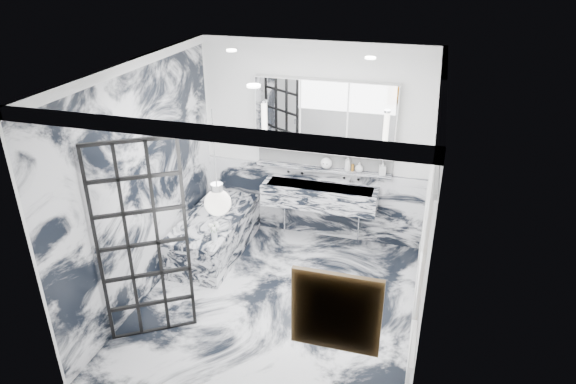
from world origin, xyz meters
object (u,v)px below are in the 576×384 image
(mirror_cabinet, at_px, (325,117))
(bathtub, at_px, (215,234))
(crittall_door, at_px, (143,244))
(trough_sink, at_px, (320,196))

(mirror_cabinet, xyz_separation_m, bathtub, (-1.32, -0.83, -1.54))
(mirror_cabinet, bearing_deg, crittall_door, -117.46)
(crittall_door, bearing_deg, trough_sink, 28.37)
(crittall_door, relative_size, bathtub, 1.35)
(trough_sink, xyz_separation_m, bathtub, (-1.33, -0.66, -0.45))
(mirror_cabinet, distance_m, bathtub, 2.20)
(mirror_cabinet, bearing_deg, trough_sink, -90.00)
(crittall_door, bearing_deg, bathtub, 57.69)
(crittall_door, relative_size, mirror_cabinet, 1.18)
(bathtub, bearing_deg, crittall_door, -89.80)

